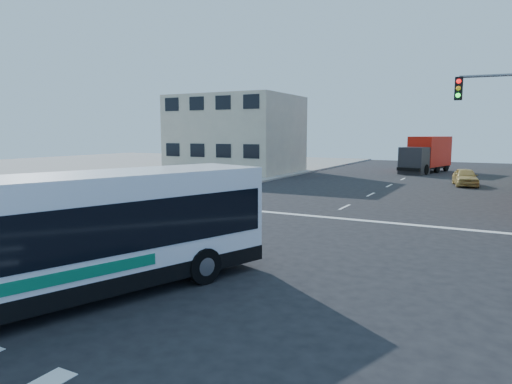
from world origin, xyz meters
The scene contains 6 objects.
ground centered at (0.00, 0.00, 0.00)m, with size 120.00×120.00×0.00m, color black.
sidewalk_nw centered at (-35.00, 35.00, 0.07)m, with size 50.00×50.00×0.15m, color gray.
building_west centered at (-17.02, 29.98, 4.01)m, with size 12.06×10.06×8.00m.
transit_bus centered at (-1.94, -4.90, 1.71)m, with size 6.36×11.99×3.50m.
box_truck centered at (0.80, 39.41, 1.84)m, with size 4.43×8.79×3.80m.
parked_car centered at (5.34, 27.80, 0.70)m, with size 1.65×4.10×1.40m, color tan.
Camera 1 is at (7.45, -11.88, 4.16)m, focal length 32.00 mm.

